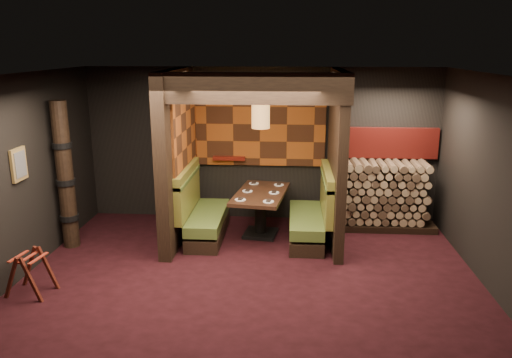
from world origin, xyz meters
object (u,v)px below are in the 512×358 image
(dining_table, at_px, (261,205))
(booth_bench_right, at_px, (312,217))
(pendant_lamp, at_px, (261,114))
(luggage_rack, at_px, (30,271))
(firewood_stack, at_px, (387,195))
(totem_column, at_px, (65,177))
(booth_bench_left, at_px, (202,215))

(dining_table, bearing_deg, booth_bench_right, -9.59)
(booth_bench_right, bearing_deg, pendant_lamp, 173.58)
(luggage_rack, xyz_separation_m, firewood_stack, (5.17, 2.88, 0.30))
(pendant_lamp, distance_m, luggage_rack, 4.13)
(booth_bench_right, bearing_deg, firewood_stack, 27.35)
(totem_column, bearing_deg, booth_bench_right, 7.86)
(booth_bench_right, bearing_deg, totem_column, -172.14)
(totem_column, bearing_deg, pendant_lamp, 11.86)
(luggage_rack, xyz_separation_m, totem_column, (-0.17, 1.63, 0.87))
(dining_table, bearing_deg, firewood_stack, 13.80)
(pendant_lamp, bearing_deg, booth_bench_left, -174.34)
(booth_bench_left, height_order, booth_bench_right, same)
(booth_bench_right, distance_m, dining_table, 0.91)
(luggage_rack, relative_size, totem_column, 0.27)
(booth_bench_left, distance_m, pendant_lamp, 2.00)
(dining_table, height_order, totem_column, totem_column)
(dining_table, height_order, luggage_rack, dining_table)
(booth_bench_left, xyz_separation_m, dining_table, (1.01, 0.15, 0.15))
(booth_bench_right, relative_size, luggage_rack, 2.51)
(booth_bench_left, height_order, totem_column, totem_column)
(firewood_stack, bearing_deg, totem_column, -166.81)
(luggage_rack, relative_size, firewood_stack, 0.37)
(pendant_lamp, bearing_deg, luggage_rack, -142.04)
(pendant_lamp, xyz_separation_m, totem_column, (-3.09, -0.65, -0.94))
(dining_table, distance_m, pendant_lamp, 1.58)
(totem_column, relative_size, firewood_stack, 1.39)
(booth_bench_left, bearing_deg, booth_bench_right, 0.00)
(pendant_lamp, height_order, luggage_rack, pendant_lamp)
(dining_table, xyz_separation_m, pendant_lamp, (-0.00, -0.05, 1.58))
(booth_bench_right, relative_size, firewood_stack, 0.92)
(pendant_lamp, bearing_deg, totem_column, -168.14)
(pendant_lamp, bearing_deg, booth_bench_right, -6.42)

